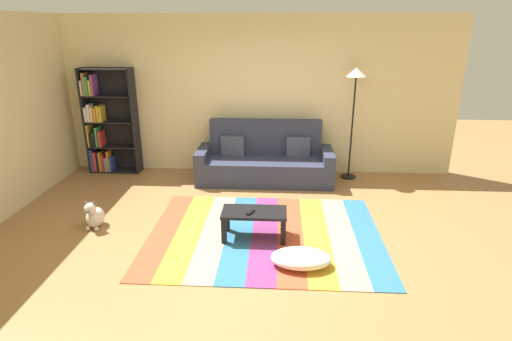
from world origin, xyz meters
TOP-DOWN VIEW (x-y plane):
  - ground_plane at (0.00, 0.00)m, footprint 14.00×14.00m
  - back_wall at (0.00, 2.55)m, footprint 6.80×0.10m
  - left_wall at (-3.40, 0.75)m, footprint 0.10×5.50m
  - rug at (0.21, 0.07)m, footprint 2.92×2.28m
  - couch at (0.14, 2.02)m, footprint 2.26×0.80m
  - bookshelf at (-2.69, 2.31)m, footprint 0.90×0.28m
  - coffee_table at (0.08, -0.02)m, footprint 0.80×0.40m
  - pouf at (0.63, -0.64)m, footprint 0.67×0.42m
  - dog at (-2.03, 0.15)m, footprint 0.22×0.35m
  - standing_lamp at (1.59, 2.23)m, footprint 0.32×0.32m
  - tv_remote at (0.04, -0.08)m, footprint 0.10×0.15m

SIDE VIEW (x-z plane):
  - ground_plane at x=0.00m, z-range 0.00..0.00m
  - rug at x=0.21m, z-range 0.00..0.01m
  - pouf at x=0.63m, z-range 0.01..0.19m
  - dog at x=-2.03m, z-range -0.04..0.36m
  - coffee_table at x=0.08m, z-range 0.12..0.48m
  - couch at x=0.14m, z-range -0.16..0.84m
  - tv_remote at x=0.04m, z-range 0.37..0.39m
  - bookshelf at x=-2.69m, z-range -0.05..1.79m
  - back_wall at x=0.00m, z-range 0.00..2.70m
  - left_wall at x=-3.40m, z-range 0.00..2.70m
  - standing_lamp at x=1.59m, z-range 0.63..2.50m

